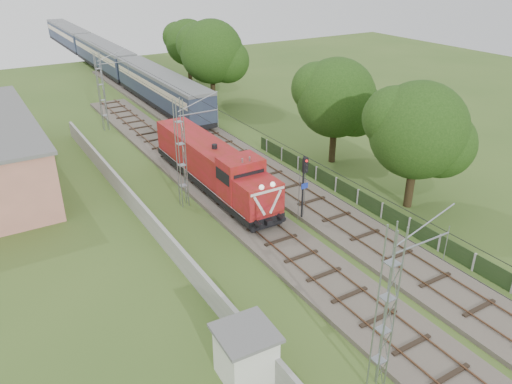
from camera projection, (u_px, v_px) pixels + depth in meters
ground at (316, 274)px, 28.96m from camera, size 140.00×140.00×0.00m
track_main at (254, 221)px, 34.27m from camera, size 4.20×70.00×0.45m
track_side at (228, 149)px, 46.60m from camera, size 4.20×80.00×0.45m
catenary at (182, 154)px, 35.05m from camera, size 3.31×70.00×8.00m
boundary_wall at (138, 207)px, 34.83m from camera, size 0.25×40.00×1.50m
fence at (382, 210)px, 34.74m from camera, size 0.12×32.00×1.20m
locomotive at (213, 165)px, 38.18m from camera, size 2.80×16.00×4.06m
coach_rake at (104, 55)px, 76.30m from camera, size 3.14×69.93×3.62m
signal_post at (304, 178)px, 33.17m from camera, size 0.53×0.41×4.81m
relay_hut at (246, 354)px, 21.43m from camera, size 2.58×2.58×2.55m
tree_a at (419, 131)px, 34.20m from camera, size 7.12×6.78×9.23m
tree_b at (337, 99)px, 41.96m from camera, size 7.04×6.71×9.13m
tree_c at (212, 52)px, 58.08m from camera, size 7.73×7.36×10.02m
tree_d at (189, 43)px, 69.35m from camera, size 6.63×6.31×8.59m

